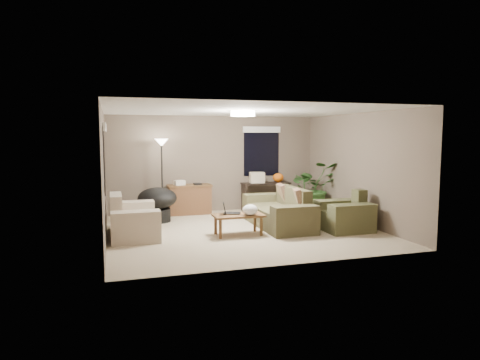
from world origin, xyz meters
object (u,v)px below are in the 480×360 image
object	(u,v)px
loveseat	(132,221)
cat_scratching_post	(343,213)
floor_lamp	(162,152)
main_sofa	(280,213)
armchair	(344,216)
desk	(190,199)
houseplant	(313,193)
console_table	(266,194)
coffee_table	(238,217)
papasan_chair	(157,202)

from	to	relation	value
loveseat	cat_scratching_post	distance (m)	4.73
floor_lamp	main_sofa	bearing A→B (deg)	-37.84
armchair	desk	world-z (taller)	armchair
armchair	houseplant	world-z (taller)	houseplant
main_sofa	floor_lamp	world-z (taller)	floor_lamp
console_table	houseplant	distance (m)	1.25
main_sofa	armchair	world-z (taller)	same
main_sofa	loveseat	xyz separation A→B (m)	(-3.16, -0.00, 0.00)
desk	loveseat	bearing A→B (deg)	-126.91
desk	coffee_table	bearing A→B (deg)	-78.35
console_table	cat_scratching_post	xyz separation A→B (m)	(1.18, -1.95, -0.22)
houseplant	main_sofa	bearing A→B (deg)	-138.97
console_table	cat_scratching_post	world-z (taller)	console_table
console_table	cat_scratching_post	size ratio (longest dim) A/B	2.60
floor_lamp	cat_scratching_post	xyz separation A→B (m)	(3.92, -1.83, -1.38)
cat_scratching_post	armchair	bearing A→B (deg)	-118.34
floor_lamp	desk	bearing A→B (deg)	14.80
cat_scratching_post	houseplant	bearing A→B (deg)	97.90
console_table	floor_lamp	world-z (taller)	floor_lamp
houseplant	cat_scratching_post	distance (m)	1.28
coffee_table	desk	world-z (taller)	desk
papasan_chair	floor_lamp	world-z (taller)	floor_lamp
papasan_chair	cat_scratching_post	bearing A→B (deg)	-17.36
loveseat	armchair	distance (m)	4.39
loveseat	armchair	xyz separation A→B (m)	(4.32, -0.76, 0.00)
coffee_table	houseplant	xyz separation A→B (m)	(2.52, 1.77, 0.16)
papasan_chair	floor_lamp	size ratio (longest dim) A/B	0.50
cat_scratching_post	desk	bearing A→B (deg)	147.91
houseplant	cat_scratching_post	bearing A→B (deg)	-82.10
main_sofa	cat_scratching_post	size ratio (longest dim) A/B	4.40
loveseat	cat_scratching_post	world-z (taller)	loveseat
papasan_chair	floor_lamp	bearing A→B (deg)	71.61
main_sofa	cat_scratching_post	world-z (taller)	main_sofa
armchair	papasan_chair	world-z (taller)	armchair
cat_scratching_post	floor_lamp	bearing A→B (deg)	154.95
main_sofa	papasan_chair	xyz separation A→B (m)	(-2.53, 1.27, 0.17)
console_table	papasan_chair	size ratio (longest dim) A/B	1.36
papasan_chair	cat_scratching_post	distance (m)	4.30
desk	cat_scratching_post	xyz separation A→B (m)	(3.22, -2.02, -0.16)
armchair	desk	bearing A→B (deg)	135.39
loveseat	floor_lamp	world-z (taller)	floor_lamp
loveseat	papasan_chair	size ratio (longest dim) A/B	1.67
coffee_table	desk	distance (m)	2.61
loveseat	coffee_table	distance (m)	2.11
desk	cat_scratching_post	bearing A→B (deg)	-32.09
floor_lamp	houseplant	xyz separation A→B (m)	(3.75, -0.60, -1.08)
main_sofa	cat_scratching_post	xyz separation A→B (m)	(1.57, -0.01, -0.08)
papasan_chair	main_sofa	bearing A→B (deg)	-26.73
loveseat	desk	distance (m)	2.52
papasan_chair	desk	bearing A→B (deg)	39.71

